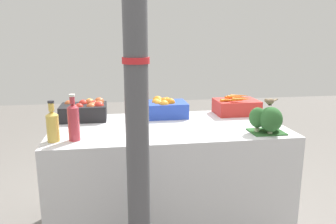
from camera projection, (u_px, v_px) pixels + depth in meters
name	position (u px, v px, depth m)	size (l,w,h in m)	color
market_table	(168.00, 177.00, 2.46)	(1.65, 0.85, 0.80)	silver
support_pole	(136.00, 85.00, 1.56)	(0.13, 0.13, 2.40)	#4C4C51
apple_crate	(85.00, 110.00, 2.52)	(0.34, 0.26, 0.16)	black
orange_crate	(164.00, 107.00, 2.62)	(0.34, 0.26, 0.16)	#2847B7
carrot_crate	(236.00, 106.00, 2.71)	(0.34, 0.26, 0.16)	red
broccoli_pile	(269.00, 119.00, 2.18)	(0.24, 0.23, 0.18)	#2D602D
juice_bottle_golden	(53.00, 125.00, 1.99)	(0.07, 0.07, 0.25)	gold
juice_bottle_ruby	(74.00, 121.00, 2.00)	(0.07, 0.07, 0.29)	#B2333D
sparrow_bird	(270.00, 101.00, 2.15)	(0.12, 0.08, 0.05)	#4C3D2D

